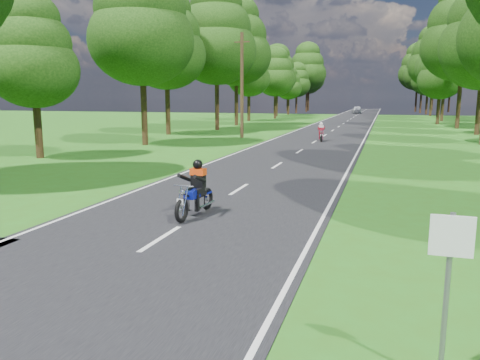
% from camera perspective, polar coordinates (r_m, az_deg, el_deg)
% --- Properties ---
extents(ground, '(160.00, 160.00, 0.00)m').
position_cam_1_polar(ground, '(9.26, -15.31, -10.52)').
color(ground, '#2B6016').
rests_on(ground, ground).
extents(main_road, '(7.00, 140.00, 0.02)m').
position_cam_1_polar(main_road, '(57.54, 12.52, 6.73)').
color(main_road, black).
rests_on(main_road, ground).
extents(road_markings, '(7.40, 140.00, 0.01)m').
position_cam_1_polar(road_markings, '(55.69, 12.21, 6.65)').
color(road_markings, silver).
rests_on(road_markings, main_road).
extents(treeline, '(40.00, 115.35, 14.78)m').
position_cam_1_polar(treeline, '(67.59, 14.79, 14.11)').
color(treeline, black).
rests_on(treeline, ground).
extents(telegraph_pole, '(1.20, 0.26, 8.00)m').
position_cam_1_polar(telegraph_pole, '(36.87, 0.24, 11.50)').
color(telegraph_pole, '#382616').
rests_on(telegraph_pole, ground).
extents(road_sign, '(0.45, 0.07, 2.00)m').
position_cam_1_polar(road_sign, '(5.62, 24.08, -10.20)').
color(road_sign, slate).
rests_on(road_sign, ground).
extents(rider_near_blue, '(0.74, 1.86, 1.52)m').
position_cam_1_polar(rider_near_blue, '(12.64, -5.54, -0.99)').
color(rider_near_blue, '#0C178C').
rests_on(rider_near_blue, main_road).
extents(rider_far_red, '(0.80, 1.69, 1.35)m').
position_cam_1_polar(rider_far_red, '(34.37, 9.86, 5.81)').
color(rider_far_red, maroon).
rests_on(rider_far_red, main_road).
extents(distant_car, '(1.91, 4.27, 1.43)m').
position_cam_1_polar(distant_car, '(93.11, 14.08, 8.33)').
color(distant_car, silver).
rests_on(distant_car, main_road).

